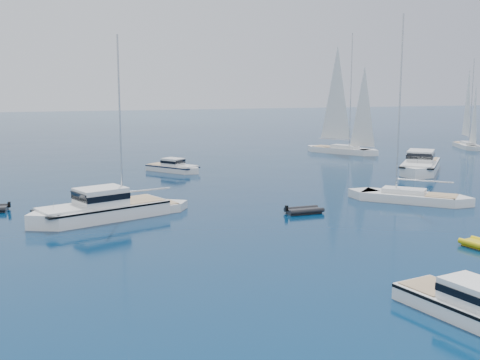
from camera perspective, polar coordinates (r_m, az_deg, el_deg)
The scene contains 10 objects.
ground at distance 32.16m, azimuth 18.14°, elevation -10.09°, with size 400.00×400.00×0.00m, color navy.
motor_cruiser_near at distance 29.22m, azimuth 21.36°, elevation -12.25°, with size 2.60×8.51×2.23m, color white, non-canonical shape.
motor_cruiser_centre at distance 47.43m, azimuth -13.21°, elevation -3.64°, with size 3.61×11.80×3.10m, color white, non-canonical shape.
motor_cruiser_distant at distance 73.24m, azimuth 16.65°, elevation 0.72°, with size 3.78×12.36×3.24m, color white, non-canonical shape.
motor_cruiser_horizon at distance 70.93m, azimuth -6.26°, elevation 0.79°, with size 2.34×7.66×2.01m, color silver, non-canonical shape.
sailboat_mid_r at distance 54.98m, azimuth 15.68°, elevation -1.98°, with size 2.96×11.38×16.73m, color white, non-canonical shape.
sailboat_mid_l at distance 48.69m, azimuth -9.94°, elevation -3.20°, with size 2.56×9.84×14.47m, color silver, non-canonical shape.
sailboat_sails_r at distance 90.17m, azimuth 9.59°, elevation 2.53°, with size 3.17×12.19×17.91m, color white, non-canonical shape.
sailboat_sails_far at distance 102.42m, azimuth 20.67°, elevation 2.86°, with size 2.55×9.81×14.42m, color silver, non-canonical shape.
tender_grey_near at distance 48.58m, azimuth 6.07°, elevation -3.14°, with size 1.75×3.09×0.95m, color black, non-canonical shape.
Camera 1 is at (-18.16, -24.41, 10.42)m, focal length 45.08 mm.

